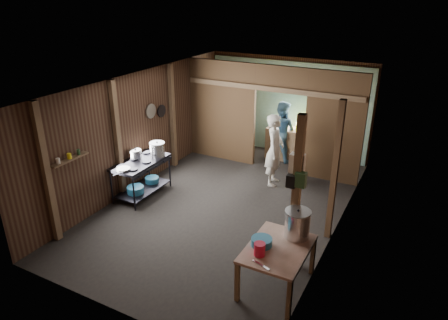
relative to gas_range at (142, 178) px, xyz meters
The scene contains 41 objects.
floor 1.99m from the gas_range, 14.92° to the left, with size 4.50×7.00×0.00m, color black.
ceiling 2.93m from the gas_range, 14.92° to the left, with size 4.50×7.00×0.00m, color #4B4743.
wall_back 4.51m from the gas_range, 64.83° to the left, with size 4.50×0.00×2.60m, color #483423.
wall_front 3.65m from the gas_range, 57.92° to the right, with size 4.50×0.00×2.60m, color #483423.
wall_left 1.09m from the gas_range, 126.46° to the left, with size 0.00×7.00×2.60m, color #483423.
wall_right 4.25m from the gas_range, ahead, with size 0.00×7.00×2.60m, color #483423.
partition_left 2.90m from the gas_range, 78.39° to the left, with size 1.85×0.10×2.60m, color brown.
partition_right 4.48m from the gas_range, 38.01° to the left, with size 1.35×0.10×2.60m, color brown.
partition_header 3.93m from the gas_range, 51.74° to the left, with size 1.30×0.10×0.60m, color brown.
turquoise_panel 4.45m from the gas_range, 64.50° to the left, with size 4.40×0.06×2.50m, color #87BCB5.
back_counter 4.08m from the gas_range, 57.72° to the left, with size 1.20×0.50×0.85m, color #7C6245.
wall_clock 4.69m from the gas_range, 61.36° to the left, with size 0.20×0.20×0.03m, color white.
post_left_a 2.30m from the gas_range, 98.13° to the right, with size 0.10×0.12×2.60m, color #7C6245.
post_left_b 0.99m from the gas_range, 135.07° to the right, with size 0.10×0.12×2.60m, color #7C6245.
post_left_c 1.94m from the gas_range, 100.00° to the left, with size 0.10×0.12×2.60m, color #7C6245.
post_right 4.17m from the gas_range, ahead, with size 0.10×0.12×2.60m, color #7C6245.
post_free 3.92m from the gas_range, 12.09° to the right, with size 0.12×0.12×2.60m, color #7C6245.
cross_beam 3.64m from the gas_range, 54.65° to the left, with size 4.40×0.12×0.12m, color #7C6245.
pan_lid_big 1.57m from the gas_range, 110.12° to the left, with size 0.34×0.34×0.03m, color gray.
pan_lid_small 1.76m from the gas_range, 104.24° to the left, with size 0.30×0.30×0.03m, color black.
wall_shelf 1.90m from the gas_range, 99.58° to the right, with size 0.14×0.80×0.03m, color #7C6245.
jar_white 2.15m from the gas_range, 98.31° to the right, with size 0.07×0.07×0.10m, color white.
jar_yellow 1.94m from the gas_range, 99.58° to the right, with size 0.08×0.08×0.10m, color yellow.
jar_green 1.76m from the gas_range, 101.08° to the right, with size 0.06×0.06×0.10m, color #274D2A.
bag_white 3.99m from the gas_range, 11.06° to the right, with size 0.22×0.15×0.32m, color white.
bag_green 4.07m from the gas_range, 12.74° to the right, with size 0.16×0.12×0.24m, color #274D2A.
bag_black 3.93m from the gas_range, 13.51° to the right, with size 0.14×0.10×0.20m, color black.
gas_range is the anchor object (origin of this frame).
prep_table 3.98m from the gas_range, 21.25° to the right, with size 0.88×1.21×0.71m, color tan, non-canonical shape.
stove_pot_large 0.71m from the gas_range, 66.97° to the left, with size 0.34×0.34×0.34m, color silver, non-canonical shape.
stove_pot_med 0.53m from the gas_range, 158.82° to the left, with size 0.26×0.26×0.22m, color silver, non-canonical shape.
frying_pan 0.69m from the gas_range, 90.00° to the right, with size 0.29×0.51×0.07m, color gray, non-canonical shape.
blue_tub_front 0.30m from the gas_range, 90.00° to the right, with size 0.36×0.36×0.15m, color teal.
blue_tub_back 0.39m from the gas_range, 90.00° to the left, with size 0.31×0.31×0.12m, color teal.
stock_pot 4.03m from the gas_range, 15.07° to the right, with size 0.40×0.40×0.47m, color silver, non-canonical shape.
wash_basin 3.80m from the gas_range, 23.41° to the right, with size 0.32×0.32×0.12m, color teal.
pink_bucket 3.96m from the gas_range, 26.23° to the right, with size 0.16×0.16×0.20m, color red.
knife 4.15m from the gas_range, 28.07° to the right, with size 0.30×0.04×0.01m, color silver.
yellow_tub 4.30m from the gas_range, 53.95° to the left, with size 0.39×0.39×0.22m, color yellow.
cook 3.04m from the gas_range, 38.72° to the left, with size 0.61×0.40×1.69m, color beige.
worker_back 3.88m from the gas_range, 59.18° to the left, with size 0.78×0.61×1.60m, color #3F6985.
Camera 1 is at (3.48, -6.77, 4.28)m, focal length 32.67 mm.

